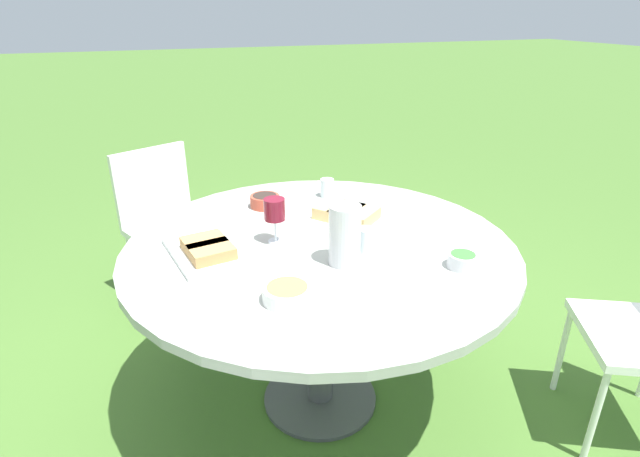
# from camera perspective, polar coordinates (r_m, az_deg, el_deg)

# --- Properties ---
(ground_plane) EXTENTS (40.00, 40.00, 0.00)m
(ground_plane) POSITION_cam_1_polar(r_m,az_deg,el_deg) (2.36, -0.00, -18.82)
(ground_plane) COLOR #446B2B
(dining_table) EXTENTS (1.49, 1.49, 0.77)m
(dining_table) POSITION_cam_1_polar(r_m,az_deg,el_deg) (1.96, -0.00, -4.01)
(dining_table) COLOR #4C4C51
(dining_table) RESTS_ON ground_plane
(chair_far_back) EXTENTS (0.56, 0.57, 0.89)m
(chair_far_back) POSITION_cam_1_polar(r_m,az_deg,el_deg) (2.95, -17.21, 1.48)
(chair_far_back) COLOR white
(chair_far_back) RESTS_ON ground_plane
(water_pitcher) EXTENTS (0.12, 0.11, 0.22)m
(water_pitcher) POSITION_cam_1_polar(r_m,az_deg,el_deg) (1.72, 2.83, -0.73)
(water_pitcher) COLOR silver
(water_pitcher) RESTS_ON dining_table
(wine_glass) EXTENTS (0.08, 0.08, 0.18)m
(wine_glass) POSITION_cam_1_polar(r_m,az_deg,el_deg) (1.88, -5.22, 2.04)
(wine_glass) COLOR silver
(wine_glass) RESTS_ON dining_table
(platter_bread_main) EXTENTS (0.39, 0.38, 0.07)m
(platter_bread_main) POSITION_cam_1_polar(r_m,az_deg,el_deg) (2.08, 3.04, 1.45)
(platter_bread_main) COLOR white
(platter_bread_main) RESTS_ON dining_table
(platter_charcuterie) EXTENTS (0.39, 0.29, 0.06)m
(platter_charcuterie) POSITION_cam_1_polar(r_m,az_deg,el_deg) (1.85, -12.84, -2.36)
(platter_charcuterie) COLOR white
(platter_charcuterie) RESTS_ON dining_table
(bowl_fries) EXTENTS (0.15, 0.15, 0.05)m
(bowl_fries) POSITION_cam_1_polar(r_m,az_deg,el_deg) (1.55, -3.75, -7.33)
(bowl_fries) COLOR white
(bowl_fries) RESTS_ON dining_table
(bowl_salad) EXTENTS (0.10, 0.10, 0.05)m
(bowl_salad) POSITION_cam_1_polar(r_m,az_deg,el_deg) (1.80, 15.97, -3.45)
(bowl_salad) COLOR silver
(bowl_salad) RESTS_ON dining_table
(bowl_olives) EXTENTS (0.13, 0.13, 0.06)m
(bowl_olives) POSITION_cam_1_polar(r_m,az_deg,el_deg) (2.26, -6.32, 3.22)
(bowl_olives) COLOR #B74733
(bowl_olives) RESTS_ON dining_table
(cup_water_near) EXTENTS (0.06, 0.06, 0.09)m
(cup_water_near) POSITION_cam_1_polar(r_m,az_deg,el_deg) (2.37, 0.81, 4.67)
(cup_water_near) COLOR silver
(cup_water_near) RESTS_ON dining_table
(cup_water_far) EXTENTS (0.06, 0.06, 0.09)m
(cup_water_far) POSITION_cam_1_polar(r_m,az_deg,el_deg) (1.84, 5.22, -1.31)
(cup_water_far) COLOR silver
(cup_water_far) RESTS_ON dining_table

